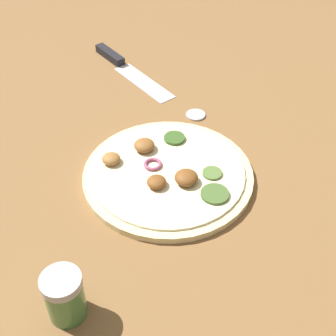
{
  "coord_description": "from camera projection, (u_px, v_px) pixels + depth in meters",
  "views": [
    {
      "loc": [
        0.14,
        0.55,
        0.54
      ],
      "look_at": [
        0.0,
        0.0,
        0.02
      ],
      "focal_mm": 50.0,
      "sensor_mm": 36.0,
      "label": 1
    }
  ],
  "objects": [
    {
      "name": "knife",
      "position": [
        121.0,
        64.0,
        1.06
      ],
      "size": [
        0.13,
        0.26,
        0.02
      ],
      "rotation": [
        0.0,
        0.0,
        1.98
      ],
      "color": "silver",
      "rests_on": "ground_plane"
    },
    {
      "name": "pizza",
      "position": [
        168.0,
        174.0,
        0.78
      ],
      "size": [
        0.28,
        0.28,
        0.03
      ],
      "color": "beige",
      "rests_on": "ground_plane"
    },
    {
      "name": "spice_jar",
      "position": [
        65.0,
        296.0,
        0.58
      ],
      "size": [
        0.05,
        0.05,
        0.07
      ],
      "color": "#4C7F42",
      "rests_on": "ground_plane"
    },
    {
      "name": "loose_cap",
      "position": [
        196.0,
        114.0,
        0.92
      ],
      "size": [
        0.04,
        0.04,
        0.01
      ],
      "color": "#B2B2B7",
      "rests_on": "ground_plane"
    },
    {
      "name": "ground_plane",
      "position": [
        168.0,
        178.0,
        0.79
      ],
      "size": [
        3.0,
        3.0,
        0.0
      ],
      "primitive_type": "plane",
      "color": "brown"
    }
  ]
}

